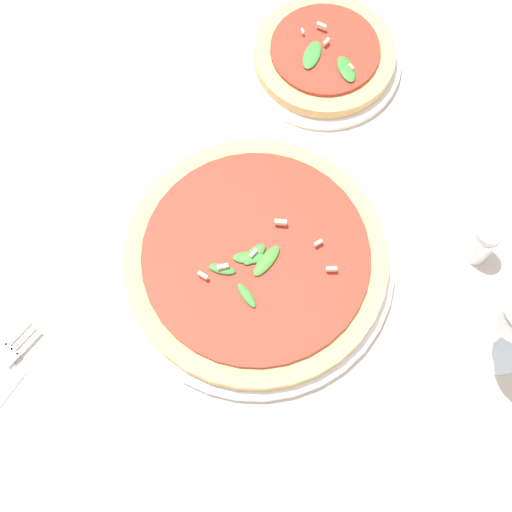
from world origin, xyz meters
The scene contains 4 objects.
ground_plane centered at (0.00, 0.00, 0.00)m, with size 6.00×6.00×0.00m, color beige.
pizza_arugula_main centered at (-0.01, 0.00, 0.02)m, with size 0.33×0.33×0.05m.
pizza_personal_side centered at (0.23, 0.18, 0.02)m, with size 0.21×0.21×0.05m.
shaker_pepper centered at (0.21, -0.15, 0.03)m, with size 0.03×0.03×0.07m.
Camera 1 is at (-0.19, -0.24, 0.81)m, focal length 50.00 mm.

